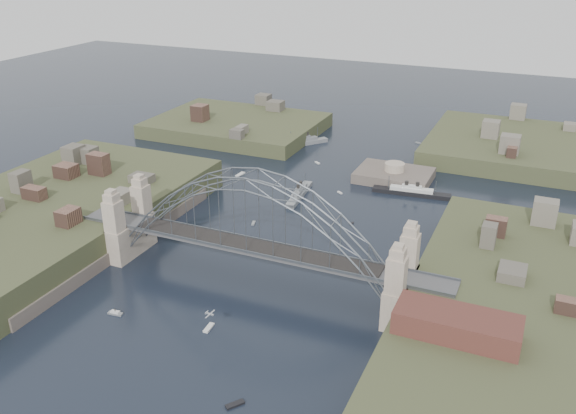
{
  "coord_description": "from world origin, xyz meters",
  "views": [
    {
      "loc": [
        52.43,
        -100.97,
        67.52
      ],
      "look_at": [
        0.0,
        18.0,
        10.0
      ],
      "focal_mm": 38.3,
      "sensor_mm": 36.0,
      "label": 1
    }
  ],
  "objects_px": {
    "wharf_shed": "(457,325)",
    "ocean_liner": "(411,192)",
    "naval_cruiser_near": "(299,194)",
    "fort_island": "(394,181)",
    "bridge": "(253,229)",
    "naval_cruiser_far": "(304,142)"
  },
  "relations": [
    {
      "from": "ocean_liner",
      "to": "wharf_shed",
      "type": "bearing_deg",
      "value": -71.88
    },
    {
      "from": "naval_cruiser_near",
      "to": "wharf_shed",
      "type": "bearing_deg",
      "value": -48.83
    },
    {
      "from": "bridge",
      "to": "ocean_liner",
      "type": "bearing_deg",
      "value": 72.15
    },
    {
      "from": "naval_cruiser_far",
      "to": "ocean_liner",
      "type": "bearing_deg",
      "value": -33.49
    },
    {
      "from": "bridge",
      "to": "ocean_liner",
      "type": "xyz_separation_m",
      "value": [
        19.55,
        60.71,
        -11.49
      ]
    },
    {
      "from": "fort_island",
      "to": "wharf_shed",
      "type": "bearing_deg",
      "value": -69.15
    },
    {
      "from": "bridge",
      "to": "wharf_shed",
      "type": "relative_size",
      "value": 4.2
    },
    {
      "from": "wharf_shed",
      "to": "ocean_liner",
      "type": "height_order",
      "value": "wharf_shed"
    },
    {
      "from": "fort_island",
      "to": "naval_cruiser_near",
      "type": "xyz_separation_m",
      "value": [
        -21.2,
        -23.16,
        1.2
      ]
    },
    {
      "from": "bridge",
      "to": "ocean_liner",
      "type": "distance_m",
      "value": 64.8
    },
    {
      "from": "naval_cruiser_near",
      "to": "naval_cruiser_far",
      "type": "distance_m",
      "value": 46.94
    },
    {
      "from": "bridge",
      "to": "ocean_liner",
      "type": "relative_size",
      "value": 3.79
    },
    {
      "from": "naval_cruiser_far",
      "to": "ocean_liner",
      "type": "height_order",
      "value": "naval_cruiser_far"
    },
    {
      "from": "wharf_shed",
      "to": "naval_cruiser_far",
      "type": "distance_m",
      "value": 126.21
    },
    {
      "from": "naval_cruiser_near",
      "to": "naval_cruiser_far",
      "type": "height_order",
      "value": "naval_cruiser_far"
    },
    {
      "from": "bridge",
      "to": "fort_island",
      "type": "height_order",
      "value": "bridge"
    },
    {
      "from": "fort_island",
      "to": "naval_cruiser_far",
      "type": "bearing_deg",
      "value": 151.27
    },
    {
      "from": "naval_cruiser_near",
      "to": "ocean_liner",
      "type": "distance_m",
      "value": 31.92
    },
    {
      "from": "wharf_shed",
      "to": "naval_cruiser_near",
      "type": "relative_size",
      "value": 1.08
    },
    {
      "from": "ocean_liner",
      "to": "fort_island",
      "type": "bearing_deg",
      "value": 129.08
    },
    {
      "from": "fort_island",
      "to": "naval_cruiser_near",
      "type": "distance_m",
      "value": 31.42
    },
    {
      "from": "wharf_shed",
      "to": "naval_cruiser_far",
      "type": "relative_size",
      "value": 1.28
    }
  ]
}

